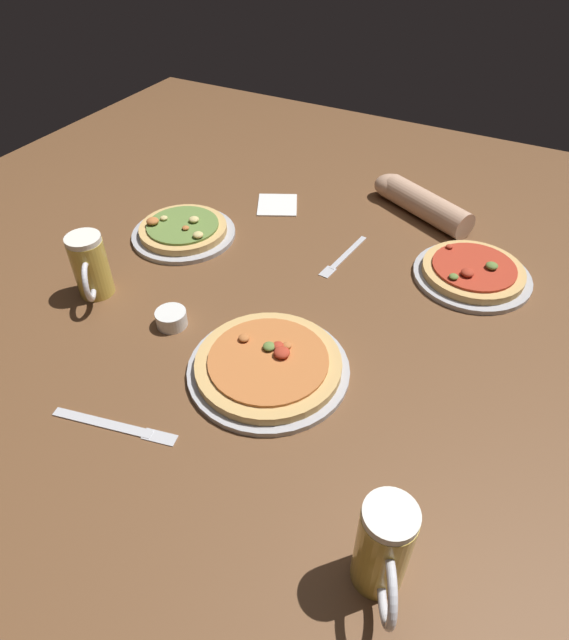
{
  "coord_description": "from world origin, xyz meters",
  "views": [
    {
      "loc": [
        0.39,
        -0.74,
        0.76
      ],
      "look_at": [
        0.0,
        0.0,
        0.02
      ],
      "focal_mm": 30.26,
      "sensor_mm": 36.0,
      "label": 1
    }
  ],
  "objects_px": {
    "napkin_folded": "(277,204)",
    "fork_left": "(344,257)",
    "knife_right": "(115,426)",
    "ramekin_sauce": "(171,318)",
    "diner_arm": "(417,200)",
    "beer_mug_dark": "(90,267)",
    "beer_mug_amber": "(384,550)",
    "pizza_plate_near": "(268,365)",
    "pizza_plate_far": "(183,231)",
    "pizza_plate_side": "(473,273)"
  },
  "relations": [
    {
      "from": "beer_mug_dark",
      "to": "ramekin_sauce",
      "type": "distance_m",
      "value": 0.22
    },
    {
      "from": "ramekin_sauce",
      "to": "diner_arm",
      "type": "xyz_separation_m",
      "value": [
        0.31,
        0.69,
        0.02
      ]
    },
    {
      "from": "pizza_plate_side",
      "to": "ramekin_sauce",
      "type": "distance_m",
      "value": 0.69
    },
    {
      "from": "ramekin_sauce",
      "to": "napkin_folded",
      "type": "bearing_deg",
      "value": 94.43
    },
    {
      "from": "pizza_plate_side",
      "to": "knife_right",
      "type": "bearing_deg",
      "value": -121.77
    },
    {
      "from": "pizza_plate_near",
      "to": "napkin_folded",
      "type": "distance_m",
      "value": 0.64
    },
    {
      "from": "beer_mug_dark",
      "to": "fork_left",
      "type": "distance_m",
      "value": 0.59
    },
    {
      "from": "pizza_plate_side",
      "to": "beer_mug_dark",
      "type": "xyz_separation_m",
      "value": [
        -0.73,
        -0.45,
        0.06
      ]
    },
    {
      "from": "fork_left",
      "to": "diner_arm",
      "type": "xyz_separation_m",
      "value": [
        0.09,
        0.29,
        0.03
      ]
    },
    {
      "from": "beer_mug_amber",
      "to": "diner_arm",
      "type": "relative_size",
      "value": 0.55
    },
    {
      "from": "beer_mug_amber",
      "to": "pizza_plate_side",
      "type": "bearing_deg",
      "value": 93.67
    },
    {
      "from": "napkin_folded",
      "to": "knife_right",
      "type": "xyz_separation_m",
      "value": [
        0.12,
        -0.81,
        -0.0
      ]
    },
    {
      "from": "diner_arm",
      "to": "pizza_plate_far",
      "type": "bearing_deg",
      "value": -141.04
    },
    {
      "from": "beer_mug_dark",
      "to": "knife_right",
      "type": "relative_size",
      "value": 0.63
    },
    {
      "from": "diner_arm",
      "to": "beer_mug_amber",
      "type": "bearing_deg",
      "value": -75.3
    },
    {
      "from": "beer_mug_dark",
      "to": "napkin_folded",
      "type": "height_order",
      "value": "beer_mug_dark"
    },
    {
      "from": "napkin_folded",
      "to": "fork_left",
      "type": "relative_size",
      "value": 0.59
    },
    {
      "from": "beer_mug_dark",
      "to": "napkin_folded",
      "type": "distance_m",
      "value": 0.57
    },
    {
      "from": "napkin_folded",
      "to": "diner_arm",
      "type": "relative_size",
      "value": 0.39
    },
    {
      "from": "fork_left",
      "to": "pizza_plate_far",
      "type": "bearing_deg",
      "value": -165.6
    },
    {
      "from": "pizza_plate_far",
      "to": "diner_arm",
      "type": "distance_m",
      "value": 0.63
    },
    {
      "from": "napkin_folded",
      "to": "knife_right",
      "type": "bearing_deg",
      "value": -81.89
    },
    {
      "from": "knife_right",
      "to": "diner_arm",
      "type": "bearing_deg",
      "value": 76.0
    },
    {
      "from": "pizza_plate_near",
      "to": "ramekin_sauce",
      "type": "relative_size",
      "value": 4.79
    },
    {
      "from": "pizza_plate_near",
      "to": "pizza_plate_far",
      "type": "xyz_separation_m",
      "value": [
        -0.43,
        0.32,
        -0.0
      ]
    },
    {
      "from": "pizza_plate_side",
      "to": "ramekin_sauce",
      "type": "xyz_separation_m",
      "value": [
        -0.52,
        -0.46,
        0.0
      ]
    },
    {
      "from": "fork_left",
      "to": "diner_arm",
      "type": "distance_m",
      "value": 0.31
    },
    {
      "from": "knife_right",
      "to": "ramekin_sauce",
      "type": "bearing_deg",
      "value": 105.48
    },
    {
      "from": "ramekin_sauce",
      "to": "fork_left",
      "type": "xyz_separation_m",
      "value": [
        0.22,
        0.4,
        -0.01
      ]
    },
    {
      "from": "pizza_plate_side",
      "to": "fork_left",
      "type": "relative_size",
      "value": 1.32
    },
    {
      "from": "ramekin_sauce",
      "to": "knife_right",
      "type": "distance_m",
      "value": 0.27
    },
    {
      "from": "beer_mug_dark",
      "to": "beer_mug_amber",
      "type": "relative_size",
      "value": 0.88
    },
    {
      "from": "beer_mug_dark",
      "to": "knife_right",
      "type": "xyz_separation_m",
      "value": [
        0.29,
        -0.27,
        -0.07
      ]
    },
    {
      "from": "beer_mug_dark",
      "to": "ramekin_sauce",
      "type": "bearing_deg",
      "value": -1.95
    },
    {
      "from": "ramekin_sauce",
      "to": "diner_arm",
      "type": "bearing_deg",
      "value": 65.76
    },
    {
      "from": "beer_mug_amber",
      "to": "pizza_plate_far",
      "type": "bearing_deg",
      "value": 141.98
    },
    {
      "from": "ramekin_sauce",
      "to": "beer_mug_amber",
      "type": "bearing_deg",
      "value": -27.34
    },
    {
      "from": "ramekin_sauce",
      "to": "napkin_folded",
      "type": "height_order",
      "value": "ramekin_sauce"
    },
    {
      "from": "pizza_plate_far",
      "to": "knife_right",
      "type": "distance_m",
      "value": 0.61
    },
    {
      "from": "beer_mug_amber",
      "to": "ramekin_sauce",
      "type": "bearing_deg",
      "value": 152.66
    },
    {
      "from": "beer_mug_dark",
      "to": "diner_arm",
      "type": "distance_m",
      "value": 0.86
    },
    {
      "from": "pizza_plate_near",
      "to": "pizza_plate_side",
      "type": "bearing_deg",
      "value": 60.37
    },
    {
      "from": "pizza_plate_far",
      "to": "diner_arm",
      "type": "relative_size",
      "value": 0.87
    },
    {
      "from": "knife_right",
      "to": "beer_mug_dark",
      "type": "bearing_deg",
      "value": 136.68
    },
    {
      "from": "beer_mug_dark",
      "to": "diner_arm",
      "type": "height_order",
      "value": "beer_mug_dark"
    },
    {
      "from": "pizza_plate_far",
      "to": "beer_mug_dark",
      "type": "relative_size",
      "value": 1.81
    },
    {
      "from": "pizza_plate_near",
      "to": "ramekin_sauce",
      "type": "height_order",
      "value": "pizza_plate_near"
    },
    {
      "from": "pizza_plate_side",
      "to": "knife_right",
      "type": "height_order",
      "value": "pizza_plate_side"
    },
    {
      "from": "beer_mug_dark",
      "to": "diner_arm",
      "type": "xyz_separation_m",
      "value": [
        0.52,
        0.68,
        -0.04
      ]
    },
    {
      "from": "beer_mug_dark",
      "to": "pizza_plate_near",
      "type": "bearing_deg",
      "value": -3.73
    }
  ]
}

